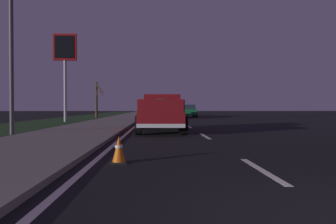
{
  "coord_description": "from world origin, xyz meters",
  "views": [
    {
      "loc": [
        -2.64,
        2.01,
        1.2
      ],
      "look_at": [
        15.07,
        1.36,
        0.93
      ],
      "focal_mm": 32.04,
      "sensor_mm": 36.0,
      "label": 1
    }
  ],
  "objects_px": {
    "sedan_green": "(188,111)",
    "sedan_red": "(160,110)",
    "gas_price_sign": "(65,56)",
    "pickup_truck": "(162,112)",
    "street_light_near": "(19,38)",
    "bare_tree_far": "(97,98)",
    "traffic_cone_near": "(119,150)",
    "sedan_silver": "(160,111)"
  },
  "relations": [
    {
      "from": "sedan_green",
      "to": "sedan_red",
      "type": "bearing_deg",
      "value": 36.66
    },
    {
      "from": "sedan_green",
      "to": "gas_price_sign",
      "type": "distance_m",
      "value": 17.3
    },
    {
      "from": "pickup_truck",
      "to": "sedan_green",
      "type": "xyz_separation_m",
      "value": [
        22.29,
        -3.58,
        -0.2
      ]
    },
    {
      "from": "gas_price_sign",
      "to": "street_light_near",
      "type": "bearing_deg",
      "value": -172.55
    },
    {
      "from": "bare_tree_far",
      "to": "gas_price_sign",
      "type": "bearing_deg",
      "value": 175.49
    },
    {
      "from": "pickup_truck",
      "to": "sedan_green",
      "type": "bearing_deg",
      "value": -9.12
    },
    {
      "from": "bare_tree_far",
      "to": "street_light_near",
      "type": "bearing_deg",
      "value": -177.85
    },
    {
      "from": "sedan_green",
      "to": "traffic_cone_near",
      "type": "xyz_separation_m",
      "value": [
        -30.77,
        4.67,
        -0.5
      ]
    },
    {
      "from": "sedan_silver",
      "to": "pickup_truck",
      "type": "bearing_deg",
      "value": 179.9
    },
    {
      "from": "pickup_truck",
      "to": "gas_price_sign",
      "type": "xyz_separation_m",
      "value": [
        10.25,
        7.9,
        4.53
      ]
    },
    {
      "from": "pickup_truck",
      "to": "sedan_green",
      "type": "relative_size",
      "value": 1.25
    },
    {
      "from": "pickup_truck",
      "to": "sedan_red",
      "type": "bearing_deg",
      "value": -0.36
    },
    {
      "from": "sedan_silver",
      "to": "gas_price_sign",
      "type": "distance_m",
      "value": 11.1
    },
    {
      "from": "sedan_silver",
      "to": "street_light_near",
      "type": "xyz_separation_m",
      "value": [
        -17.87,
        6.4,
        3.51
      ]
    },
    {
      "from": "sedan_green",
      "to": "bare_tree_far",
      "type": "relative_size",
      "value": 1.05
    },
    {
      "from": "gas_price_sign",
      "to": "traffic_cone_near",
      "type": "xyz_separation_m",
      "value": [
        -18.73,
        -6.82,
        -5.23
      ]
    },
    {
      "from": "sedan_silver",
      "to": "bare_tree_far",
      "type": "height_order",
      "value": "bare_tree_far"
    },
    {
      "from": "sedan_silver",
      "to": "sedan_red",
      "type": "xyz_separation_m",
      "value": [
        10.47,
        -0.14,
        0.0
      ]
    },
    {
      "from": "sedan_green",
      "to": "street_light_near",
      "type": "relative_size",
      "value": 0.63
    },
    {
      "from": "pickup_truck",
      "to": "sedan_red",
      "type": "distance_m",
      "value": 26.88
    },
    {
      "from": "sedan_green",
      "to": "gas_price_sign",
      "type": "height_order",
      "value": "gas_price_sign"
    },
    {
      "from": "gas_price_sign",
      "to": "street_light_near",
      "type": "height_order",
      "value": "gas_price_sign"
    },
    {
      "from": "gas_price_sign",
      "to": "sedan_red",
      "type": "bearing_deg",
      "value": -25.9
    },
    {
      "from": "gas_price_sign",
      "to": "pickup_truck",
      "type": "bearing_deg",
      "value": -142.37
    },
    {
      "from": "bare_tree_far",
      "to": "traffic_cone_near",
      "type": "height_order",
      "value": "bare_tree_far"
    },
    {
      "from": "sedan_silver",
      "to": "gas_price_sign",
      "type": "xyz_separation_m",
      "value": [
        -6.15,
        7.93,
        4.73
      ]
    },
    {
      "from": "sedan_green",
      "to": "street_light_near",
      "type": "height_order",
      "value": "street_light_near"
    },
    {
      "from": "sedan_silver",
      "to": "bare_tree_far",
      "type": "bearing_deg",
      "value": 65.85
    },
    {
      "from": "pickup_truck",
      "to": "bare_tree_far",
      "type": "distance_m",
      "value": 20.94
    },
    {
      "from": "sedan_red",
      "to": "traffic_cone_near",
      "type": "height_order",
      "value": "sedan_red"
    },
    {
      "from": "sedan_green",
      "to": "sedan_red",
      "type": "distance_m",
      "value": 5.71
    },
    {
      "from": "sedan_red",
      "to": "gas_price_sign",
      "type": "xyz_separation_m",
      "value": [
        -16.62,
        8.07,
        4.73
      ]
    },
    {
      "from": "sedan_green",
      "to": "gas_price_sign",
      "type": "relative_size",
      "value": 0.6
    },
    {
      "from": "sedan_silver",
      "to": "street_light_near",
      "type": "distance_m",
      "value": 19.3
    },
    {
      "from": "sedan_red",
      "to": "street_light_near",
      "type": "height_order",
      "value": "street_light_near"
    },
    {
      "from": "sedan_green",
      "to": "sedan_silver",
      "type": "distance_m",
      "value": 6.88
    },
    {
      "from": "sedan_silver",
      "to": "gas_price_sign",
      "type": "height_order",
      "value": "gas_price_sign"
    },
    {
      "from": "pickup_truck",
      "to": "traffic_cone_near",
      "type": "xyz_separation_m",
      "value": [
        -8.47,
        1.09,
        -0.7
      ]
    },
    {
      "from": "gas_price_sign",
      "to": "bare_tree_far",
      "type": "xyz_separation_m",
      "value": [
        9.38,
        -0.74,
        -3.27
      ]
    },
    {
      "from": "street_light_near",
      "to": "sedan_silver",
      "type": "bearing_deg",
      "value": -19.71
    },
    {
      "from": "gas_price_sign",
      "to": "traffic_cone_near",
      "type": "relative_size",
      "value": 12.6
    },
    {
      "from": "sedan_red",
      "to": "sedan_green",
      "type": "bearing_deg",
      "value": -143.34
    }
  ]
}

